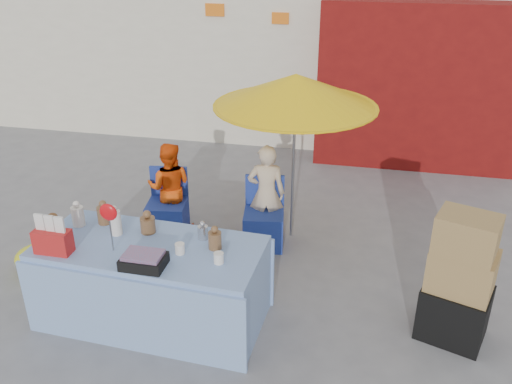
% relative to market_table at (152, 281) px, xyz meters
% --- Properties ---
extents(ground, '(80.00, 80.00, 0.00)m').
position_rel_market_table_xyz_m(ground, '(0.49, 0.44, -0.44)').
color(ground, slate).
rests_on(ground, ground).
extents(market_table, '(2.26, 1.15, 1.34)m').
position_rel_market_table_xyz_m(market_table, '(0.00, 0.00, 0.00)').
color(market_table, '#80A5CD').
rests_on(market_table, ground).
extents(chair_left, '(0.54, 0.53, 0.85)m').
position_rel_market_table_xyz_m(chair_left, '(-0.45, 1.62, -0.18)').
color(chair_left, '#203695').
rests_on(chair_left, ground).
extents(chair_right, '(0.54, 0.53, 0.85)m').
position_rel_market_table_xyz_m(chair_right, '(0.80, 1.62, -0.18)').
color(chair_right, '#203695').
rests_on(chair_right, ground).
extents(vendor_orange, '(0.64, 0.53, 1.19)m').
position_rel_market_table_xyz_m(vendor_orange, '(-0.45, 1.76, 0.16)').
color(vendor_orange, '#FD520D').
rests_on(vendor_orange, ground).
extents(vendor_beige, '(0.50, 0.37, 1.27)m').
position_rel_market_table_xyz_m(vendor_beige, '(0.80, 1.76, 0.20)').
color(vendor_beige, beige).
rests_on(vendor_beige, ground).
extents(umbrella, '(1.90, 1.90, 2.09)m').
position_rel_market_table_xyz_m(umbrella, '(1.10, 1.91, 1.46)').
color(umbrella, gray).
rests_on(umbrella, ground).
extents(box_stack, '(0.72, 0.66, 1.32)m').
position_rel_market_table_xyz_m(box_stack, '(2.89, 0.34, 0.17)').
color(box_stack, black).
rests_on(box_stack, ground).
extents(tarp_bundle, '(0.73, 0.62, 0.30)m').
position_rel_market_table_xyz_m(tarp_bundle, '(-1.57, 0.54, -0.29)').
color(tarp_bundle, yellow).
rests_on(tarp_bundle, ground).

